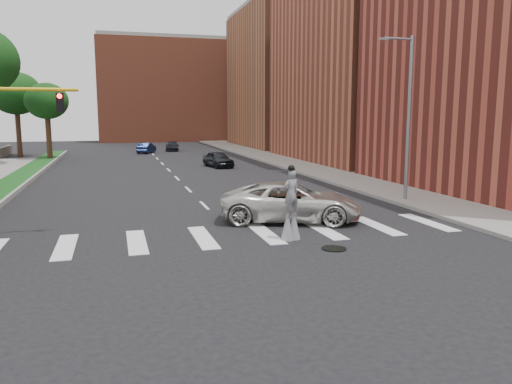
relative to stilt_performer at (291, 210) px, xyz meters
name	(u,v)px	position (x,y,z in m)	size (l,w,h in m)	color
ground_plane	(241,241)	(-1.96, 0.24, -1.18)	(160.00, 160.00, 0.00)	black
grass_median	(13,182)	(-13.46, 20.24, -1.06)	(2.00, 60.00, 0.25)	#124015
median_curb	(29,181)	(-12.41, 20.24, -1.04)	(0.20, 60.00, 0.28)	gray
sidewalk_right	(305,166)	(10.54, 25.24, -1.09)	(5.00, 90.00, 0.18)	gray
manhole	(334,249)	(1.04, -1.76, -1.16)	(0.90, 0.90, 0.04)	black
building_mid	(375,45)	(20.04, 30.24, 10.82)	(16.00, 22.00, 24.00)	#9B4830
building_far	(295,80)	(20.04, 54.24, 8.82)	(16.00, 22.00, 20.00)	#9B5739
building_backdrop	(170,92)	(4.04, 78.24, 7.82)	(26.00, 14.00, 18.00)	#9B4830
streetlight	(407,113)	(8.94, 6.24, 3.71)	(2.05, 0.20, 9.00)	slate
stilt_performer	(291,210)	(0.00, 0.00, 0.00)	(0.82, 0.63, 2.94)	#372116
suv_crossing	(291,202)	(1.20, 3.24, -0.29)	(2.96, 6.41, 1.78)	beige
car_near	(218,159)	(2.75, 27.51, -0.45)	(1.73, 4.29, 1.46)	black
car_mid	(146,148)	(-2.58, 46.54, -0.54)	(1.37, 3.92, 1.29)	#16254D
car_far	(172,146)	(1.01, 49.69, -0.58)	(1.70, 4.18, 1.21)	black
tree_5	(16,94)	(-16.94, 44.63, 5.97)	(5.65, 5.65, 9.61)	#372116
tree_6	(47,102)	(-13.11, 39.02, 4.97)	(4.43, 4.43, 8.12)	#372116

